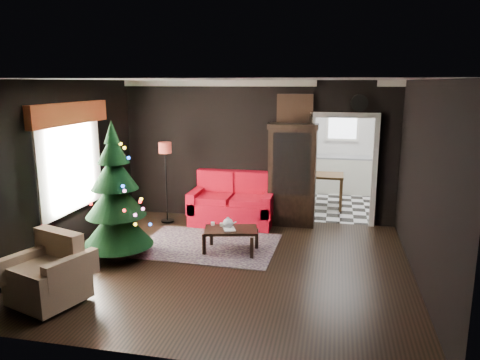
% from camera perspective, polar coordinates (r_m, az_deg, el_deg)
% --- Properties ---
extents(floor, '(5.50, 5.50, 0.00)m').
position_cam_1_polar(floor, '(7.15, -1.53, -10.56)').
color(floor, black).
rests_on(floor, ground).
extents(ceiling, '(5.50, 5.50, 0.00)m').
position_cam_1_polar(ceiling, '(6.59, -1.67, 12.50)').
color(ceiling, white).
rests_on(ceiling, ground).
extents(wall_back, '(5.50, 0.00, 5.50)m').
position_cam_1_polar(wall_back, '(9.14, 2.09, 3.61)').
color(wall_back, black).
rests_on(wall_back, ground).
extents(wall_front, '(5.50, 0.00, 5.50)m').
position_cam_1_polar(wall_front, '(4.42, -9.25, -5.95)').
color(wall_front, black).
rests_on(wall_front, ground).
extents(wall_left, '(0.00, 5.50, 5.50)m').
position_cam_1_polar(wall_left, '(7.84, -21.55, 1.31)').
color(wall_left, black).
rests_on(wall_left, ground).
extents(wall_right, '(0.00, 5.50, 5.50)m').
position_cam_1_polar(wall_right, '(6.66, 22.08, -0.54)').
color(wall_right, black).
rests_on(wall_right, ground).
extents(doorway, '(1.10, 0.10, 2.10)m').
position_cam_1_polar(doorway, '(9.07, 12.71, 1.00)').
color(doorway, white).
rests_on(doorway, ground).
extents(left_window, '(0.05, 1.60, 1.40)m').
position_cam_1_polar(left_window, '(7.97, -20.55, 1.92)').
color(left_window, white).
rests_on(left_window, wall_left).
extents(valance, '(0.12, 2.10, 0.35)m').
position_cam_1_polar(valance, '(7.83, -20.50, 7.82)').
color(valance, '#A84221').
rests_on(valance, wall_left).
extents(kitchen_floor, '(3.00, 3.00, 0.00)m').
position_cam_1_polar(kitchen_floor, '(10.77, 12.39, -2.97)').
color(kitchen_floor, silver).
rests_on(kitchen_floor, ground).
extents(kitchen_window, '(0.70, 0.06, 0.70)m').
position_cam_1_polar(kitchen_window, '(11.90, 12.75, 6.77)').
color(kitchen_window, white).
rests_on(kitchen_window, ground).
extents(rug, '(2.36, 1.75, 0.01)m').
position_cam_1_polar(rug, '(7.93, -4.00, -8.19)').
color(rug, '#533647').
rests_on(rug, ground).
extents(loveseat, '(1.70, 0.90, 1.00)m').
position_cam_1_polar(loveseat, '(8.97, -0.97, -2.43)').
color(loveseat, '#9F040B').
rests_on(loveseat, ground).
extents(curio_cabinet, '(0.90, 0.45, 1.90)m').
position_cam_1_polar(curio_cabinet, '(8.90, 6.57, 0.35)').
color(curio_cabinet, black).
rests_on(curio_cabinet, ground).
extents(floor_lamp, '(0.29, 0.29, 1.59)m').
position_cam_1_polar(floor_lamp, '(9.04, -9.24, -0.33)').
color(floor_lamp, black).
rests_on(floor_lamp, ground).
extents(christmas_tree, '(1.48, 1.48, 2.15)m').
position_cam_1_polar(christmas_tree, '(7.39, -15.37, -1.66)').
color(christmas_tree, black).
rests_on(christmas_tree, ground).
extents(armchair, '(1.03, 1.03, 0.83)m').
position_cam_1_polar(armchair, '(6.29, -23.04, -10.31)').
color(armchair, '#C9AC8B').
rests_on(armchair, ground).
extents(coffee_table, '(0.95, 0.69, 0.39)m').
position_cam_1_polar(coffee_table, '(7.58, -1.14, -7.53)').
color(coffee_table, black).
rests_on(coffee_table, rug).
extents(teapot, '(0.24, 0.24, 0.18)m').
position_cam_1_polar(teapot, '(7.52, -1.52, -5.40)').
color(teapot, silver).
rests_on(teapot, coffee_table).
extents(cup_a, '(0.09, 0.09, 0.06)m').
position_cam_1_polar(cup_a, '(7.71, -3.44, -5.48)').
color(cup_a, white).
rests_on(cup_a, coffee_table).
extents(cup_b, '(0.07, 0.07, 0.05)m').
position_cam_1_polar(cup_b, '(7.66, -2.33, -5.60)').
color(cup_b, white).
rests_on(cup_b, coffee_table).
extents(book, '(0.18, 0.09, 0.25)m').
position_cam_1_polar(book, '(7.43, -2.07, -5.36)').
color(book, tan).
rests_on(book, coffee_table).
extents(wall_clock, '(0.32, 0.32, 0.06)m').
position_cam_1_polar(wall_clock, '(8.87, 14.75, 9.32)').
color(wall_clock, white).
rests_on(wall_clock, wall_back).
extents(painting, '(0.62, 0.05, 0.52)m').
position_cam_1_polar(painting, '(8.91, 6.89, 8.80)').
color(painting, '#A4754B').
rests_on(painting, wall_back).
extents(kitchen_counter, '(1.80, 0.60, 0.90)m').
position_cam_1_polar(kitchen_counter, '(11.83, 12.48, 0.63)').
color(kitchen_counter, white).
rests_on(kitchen_counter, ground).
extents(kitchen_table, '(0.70, 0.70, 0.75)m').
position_cam_1_polar(kitchen_table, '(10.39, 10.83, -1.33)').
color(kitchen_table, brown).
rests_on(kitchen_table, ground).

